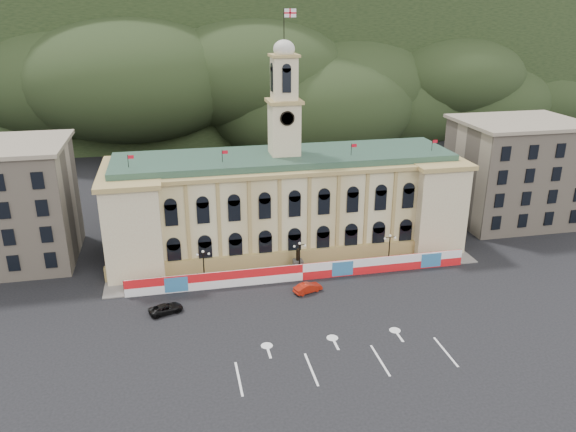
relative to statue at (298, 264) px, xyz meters
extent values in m
plane|color=black|center=(0.00, -18.00, -1.19)|extent=(260.00, 260.00, 0.00)
cube|color=black|center=(0.00, 112.00, 20.81)|extent=(230.00, 70.00, 44.00)
cube|color=#595651|center=(35.00, 92.00, 28.81)|extent=(22.00, 8.00, 14.00)
cube|color=#595651|center=(-48.00, 90.00, 24.81)|extent=(16.00, 7.00, 10.00)
cube|color=beige|center=(0.00, 10.00, 5.81)|extent=(55.00, 15.00, 14.00)
cube|color=tan|center=(0.00, 2.20, 0.01)|extent=(56.00, 0.80, 2.40)
cube|color=tan|center=(0.00, 10.00, 13.11)|extent=(56.20, 16.20, 0.60)
cube|color=#325343|center=(0.00, 10.00, 13.81)|extent=(53.00, 13.00, 1.20)
cube|color=beige|center=(-23.50, 9.00, 5.81)|extent=(8.00, 17.00, 14.00)
cube|color=beige|center=(23.50, 9.00, 5.81)|extent=(8.00, 17.00, 14.00)
cube|color=beige|center=(0.00, 10.00, 18.41)|extent=(4.40, 4.40, 8.00)
cube|color=tan|center=(0.00, 10.00, 22.61)|extent=(5.20, 5.20, 0.50)
cube|color=beige|center=(0.00, 10.00, 25.91)|extent=(3.60, 3.60, 6.50)
cube|color=tan|center=(0.00, 10.00, 29.31)|extent=(4.20, 4.20, 0.40)
cylinder|color=black|center=(0.00, 7.70, 20.41)|extent=(2.20, 0.20, 2.20)
ellipsoid|color=beige|center=(0.00, 10.00, 30.21)|extent=(3.20, 3.20, 2.72)
cylinder|color=black|center=(0.00, 10.00, 33.41)|extent=(0.12, 0.12, 5.00)
cube|color=white|center=(0.90, 10.00, 35.21)|extent=(1.80, 0.04, 1.20)
cube|color=red|center=(0.90, 9.97, 35.21)|extent=(1.80, 0.02, 0.22)
cube|color=red|center=(0.90, 9.97, 35.21)|extent=(0.22, 0.02, 1.20)
cube|color=tan|center=(-43.00, 13.00, 7.81)|extent=(20.00, 16.00, 18.00)
cube|color=tan|center=(43.00, 13.00, 7.81)|extent=(20.00, 16.00, 18.00)
cube|color=gray|center=(43.00, 13.00, 17.11)|extent=(21.00, 17.00, 0.60)
cube|color=red|center=(0.00, -3.00, 0.06)|extent=(50.00, 0.25, 2.50)
cube|color=teal|center=(-18.00, -3.14, 0.06)|extent=(3.20, 0.05, 2.20)
cube|color=teal|center=(6.00, -3.14, 0.06)|extent=(3.20, 0.05, 2.20)
cube|color=teal|center=(20.00, -3.14, 0.06)|extent=(3.20, 0.05, 2.20)
cube|color=slate|center=(0.00, -0.25, -1.11)|extent=(56.00, 5.50, 0.16)
cube|color=#595651|center=(0.00, 0.00, -0.29)|extent=(1.40, 1.40, 1.80)
cylinder|color=black|center=(0.00, 0.00, 1.41)|extent=(0.60, 0.60, 1.60)
sphere|color=black|center=(0.00, 0.00, 2.31)|extent=(0.44, 0.44, 0.44)
cylinder|color=black|center=(-14.00, -1.00, -1.04)|extent=(0.44, 0.44, 0.30)
cylinder|color=black|center=(-14.00, -1.00, 1.21)|extent=(0.18, 0.18, 4.80)
cube|color=black|center=(-14.00, -1.00, 3.51)|extent=(1.60, 0.08, 0.08)
sphere|color=silver|center=(-14.80, -1.00, 3.36)|extent=(0.36, 0.36, 0.36)
sphere|color=silver|center=(-13.20, -1.00, 3.36)|extent=(0.36, 0.36, 0.36)
sphere|color=silver|center=(-14.00, -1.00, 3.76)|extent=(0.40, 0.40, 0.40)
cylinder|color=black|center=(0.00, -1.00, -1.04)|extent=(0.44, 0.44, 0.30)
cylinder|color=black|center=(0.00, -1.00, 1.21)|extent=(0.18, 0.18, 4.80)
cube|color=black|center=(0.00, -1.00, 3.51)|extent=(1.60, 0.08, 0.08)
sphere|color=silver|center=(-0.80, -1.00, 3.36)|extent=(0.36, 0.36, 0.36)
sphere|color=silver|center=(0.80, -1.00, 3.36)|extent=(0.36, 0.36, 0.36)
sphere|color=silver|center=(0.00, -1.00, 3.76)|extent=(0.40, 0.40, 0.40)
cylinder|color=black|center=(14.00, -1.00, -1.04)|extent=(0.44, 0.44, 0.30)
cylinder|color=black|center=(14.00, -1.00, 1.21)|extent=(0.18, 0.18, 4.80)
cube|color=black|center=(14.00, -1.00, 3.51)|extent=(1.60, 0.08, 0.08)
sphere|color=silver|center=(13.20, -1.00, 3.36)|extent=(0.36, 0.36, 0.36)
sphere|color=silver|center=(14.80, -1.00, 3.36)|extent=(0.36, 0.36, 0.36)
sphere|color=silver|center=(14.00, -1.00, 3.76)|extent=(0.40, 0.40, 0.40)
imported|color=#A01A0B|center=(-0.14, -6.75, -0.51)|extent=(4.02, 5.00, 1.35)
imported|color=black|center=(-19.50, -8.37, -0.57)|extent=(4.61, 5.59, 1.22)
camera|label=1|loc=(-17.23, -74.02, 36.31)|focal=35.00mm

